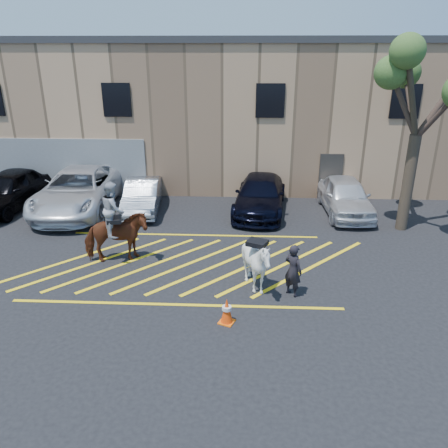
{
  "coord_description": "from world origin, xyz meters",
  "views": [
    {
      "loc": [
        1.87,
        -13.4,
        6.79
      ],
      "look_at": [
        1.23,
        0.2,
        1.3
      ],
      "focal_mm": 35.0,
      "sensor_mm": 36.0,
      "label": 1
    }
  ],
  "objects_px": {
    "car_silver_sedan": "(142,196)",
    "car_white_suv": "(345,196)",
    "mounted_bay": "(115,231)",
    "car_black_suv": "(8,190)",
    "traffic_cone": "(227,311)",
    "saddled_white": "(257,264)",
    "car_white_pickup": "(78,190)",
    "tree": "(424,81)",
    "car_blue_suv": "(260,195)",
    "handler": "(293,270)"
  },
  "relations": [
    {
      "from": "car_black_suv",
      "to": "traffic_cone",
      "type": "height_order",
      "value": "car_black_suv"
    },
    {
      "from": "car_white_suv",
      "to": "tree",
      "type": "relative_size",
      "value": 0.63
    },
    {
      "from": "car_blue_suv",
      "to": "handler",
      "type": "bearing_deg",
      "value": -77.6
    },
    {
      "from": "mounted_bay",
      "to": "tree",
      "type": "relative_size",
      "value": 0.39
    },
    {
      "from": "car_white_pickup",
      "to": "saddled_white",
      "type": "distance_m",
      "value": 10.33
    },
    {
      "from": "traffic_cone",
      "to": "tree",
      "type": "height_order",
      "value": "tree"
    },
    {
      "from": "car_white_suv",
      "to": "car_silver_sedan",
      "type": "bearing_deg",
      "value": 178.96
    },
    {
      "from": "traffic_cone",
      "to": "tree",
      "type": "relative_size",
      "value": 0.1
    },
    {
      "from": "car_black_suv",
      "to": "mounted_bay",
      "type": "height_order",
      "value": "mounted_bay"
    },
    {
      "from": "car_black_suv",
      "to": "car_silver_sedan",
      "type": "height_order",
      "value": "car_black_suv"
    },
    {
      "from": "car_black_suv",
      "to": "car_white_pickup",
      "type": "distance_m",
      "value": 3.23
    },
    {
      "from": "car_white_pickup",
      "to": "car_white_suv",
      "type": "distance_m",
      "value": 11.84
    },
    {
      "from": "car_silver_sedan",
      "to": "car_white_pickup",
      "type": "bearing_deg",
      "value": 174.35
    },
    {
      "from": "car_black_suv",
      "to": "car_white_pickup",
      "type": "bearing_deg",
      "value": 5.85
    },
    {
      "from": "car_white_suv",
      "to": "traffic_cone",
      "type": "relative_size",
      "value": 6.31
    },
    {
      "from": "handler",
      "to": "tree",
      "type": "bearing_deg",
      "value": -88.25
    },
    {
      "from": "car_black_suv",
      "to": "handler",
      "type": "distance_m",
      "value": 13.97
    },
    {
      "from": "mounted_bay",
      "to": "tree",
      "type": "distance_m",
      "value": 12.07
    },
    {
      "from": "car_white_pickup",
      "to": "tree",
      "type": "relative_size",
      "value": 0.89
    },
    {
      "from": "handler",
      "to": "tree",
      "type": "distance_m",
      "value": 8.74
    },
    {
      "from": "car_silver_sedan",
      "to": "saddled_white",
      "type": "bearing_deg",
      "value": -59.83
    },
    {
      "from": "car_white_pickup",
      "to": "car_blue_suv",
      "type": "height_order",
      "value": "car_white_pickup"
    },
    {
      "from": "car_silver_sedan",
      "to": "car_white_suv",
      "type": "bearing_deg",
      "value": -5.35
    },
    {
      "from": "handler",
      "to": "mounted_bay",
      "type": "distance_m",
      "value": 6.06
    },
    {
      "from": "car_silver_sedan",
      "to": "mounted_bay",
      "type": "relative_size",
      "value": 1.48
    },
    {
      "from": "car_white_suv",
      "to": "handler",
      "type": "distance_m",
      "value": 7.69
    },
    {
      "from": "handler",
      "to": "car_black_suv",
      "type": "bearing_deg",
      "value": 14.32
    },
    {
      "from": "handler",
      "to": "saddled_white",
      "type": "distance_m",
      "value": 1.09
    },
    {
      "from": "car_white_pickup",
      "to": "tree",
      "type": "bearing_deg",
      "value": -9.36
    },
    {
      "from": "saddled_white",
      "to": "car_black_suv",
      "type": "bearing_deg",
      "value": 148.49
    },
    {
      "from": "car_white_suv",
      "to": "traffic_cone",
      "type": "bearing_deg",
      "value": -120.95
    },
    {
      "from": "car_white_suv",
      "to": "tree",
      "type": "xyz_separation_m",
      "value": [
        1.93,
        -1.76,
        4.91
      ]
    },
    {
      "from": "mounted_bay",
      "to": "saddled_white",
      "type": "xyz_separation_m",
      "value": [
        4.68,
        -1.69,
        -0.26
      ]
    },
    {
      "from": "car_blue_suv",
      "to": "traffic_cone",
      "type": "height_order",
      "value": "car_blue_suv"
    },
    {
      "from": "car_black_suv",
      "to": "car_white_suv",
      "type": "relative_size",
      "value": 1.1
    },
    {
      "from": "car_blue_suv",
      "to": "tree",
      "type": "height_order",
      "value": "tree"
    },
    {
      "from": "car_silver_sedan",
      "to": "car_blue_suv",
      "type": "distance_m",
      "value": 5.26
    },
    {
      "from": "car_white_suv",
      "to": "tree",
      "type": "height_order",
      "value": "tree"
    },
    {
      "from": "car_black_suv",
      "to": "car_silver_sedan",
      "type": "distance_m",
      "value": 6.1
    },
    {
      "from": "traffic_cone",
      "to": "car_white_suv",
      "type": "bearing_deg",
      "value": 60.62
    },
    {
      "from": "mounted_bay",
      "to": "saddled_white",
      "type": "height_order",
      "value": "mounted_bay"
    },
    {
      "from": "car_white_suv",
      "to": "traffic_cone",
      "type": "xyz_separation_m",
      "value": [
        -4.85,
        -8.61,
        -0.42
      ]
    },
    {
      "from": "mounted_bay",
      "to": "car_black_suv",
      "type": "bearing_deg",
      "value": 141.36
    },
    {
      "from": "handler",
      "to": "traffic_cone",
      "type": "height_order",
      "value": "handler"
    },
    {
      "from": "traffic_cone",
      "to": "car_silver_sedan",
      "type": "bearing_deg",
      "value": 115.81
    },
    {
      "from": "car_blue_suv",
      "to": "handler",
      "type": "height_order",
      "value": "handler"
    },
    {
      "from": "mounted_bay",
      "to": "car_blue_suv",
      "type": "bearing_deg",
      "value": 46.43
    },
    {
      "from": "saddled_white",
      "to": "traffic_cone",
      "type": "height_order",
      "value": "saddled_white"
    },
    {
      "from": "handler",
      "to": "traffic_cone",
      "type": "relative_size",
      "value": 2.21
    },
    {
      "from": "car_white_suv",
      "to": "handler",
      "type": "xyz_separation_m",
      "value": [
        -2.98,
        -7.09,
        0.02
      ]
    }
  ]
}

